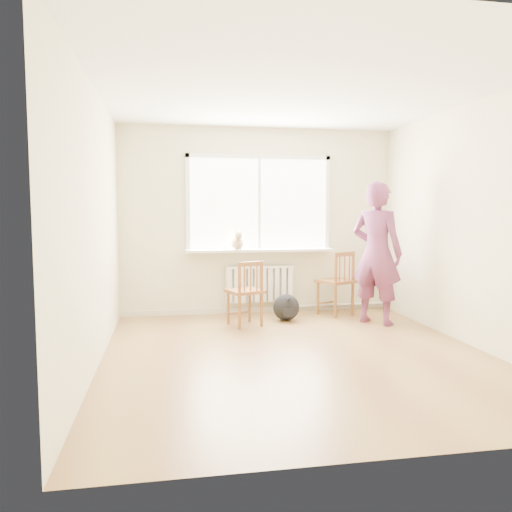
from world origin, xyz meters
name	(u,v)px	position (x,y,z in m)	size (l,w,h in m)	color
floor	(297,354)	(0.00, 0.00, 0.00)	(4.50, 4.50, 0.00)	olive
ceiling	(299,91)	(0.00, 0.00, 2.70)	(4.50, 4.50, 0.00)	white
back_wall	(259,221)	(0.00, 2.25, 1.35)	(4.00, 0.01, 2.70)	beige
window	(259,200)	(0.00, 2.22, 1.66)	(2.12, 0.05, 1.42)	white
windowsill	(260,250)	(0.00, 2.14, 0.93)	(2.15, 0.22, 0.04)	white
radiator	(260,284)	(0.00, 2.16, 0.44)	(1.00, 0.12, 0.55)	white
heating_pipe	(340,305)	(1.25, 2.19, 0.08)	(0.04, 0.04, 1.40)	silver
baseboard	(259,309)	(0.00, 2.23, 0.04)	(4.00, 0.03, 0.08)	beige
chair_left	(246,293)	(-0.32, 1.37, 0.43)	(0.53, 0.52, 0.86)	brown
chair_right	(338,283)	(1.08, 1.81, 0.47)	(0.60, 0.59, 0.93)	brown
person	(377,253)	(1.41, 1.24, 0.94)	(0.69, 0.45, 1.88)	#C24440
cat	(237,242)	(-0.34, 2.05, 1.07)	(0.19, 0.43, 0.29)	beige
backpack	(286,307)	(0.27, 1.61, 0.18)	(0.37, 0.27, 0.37)	black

